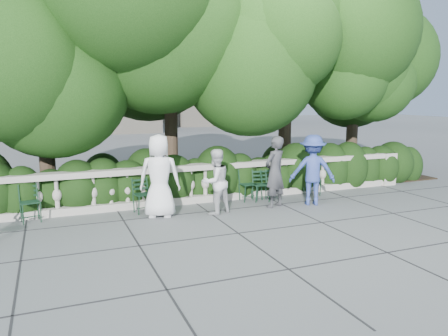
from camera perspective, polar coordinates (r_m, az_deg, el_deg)
name	(u,v)px	position (r m, az deg, el deg)	size (l,w,h in m)	color
ground	(240,218)	(9.97, 2.17, -6.55)	(90.00, 90.00, 0.00)	#575B5F
balustrade	(213,183)	(11.48, -1.50, -1.93)	(12.00, 0.44, 1.00)	#9E998E
shrub_hedge	(198,192)	(12.69, -3.39, -3.09)	(15.00, 2.60, 1.70)	black
tree_canopy	(217,52)	(12.86, -0.86, 14.85)	(15.04, 6.52, 6.78)	#3F3023
chair_a	(146,214)	(10.46, -10.15, -5.94)	(0.44, 0.48, 0.84)	black
chair_b	(32,224)	(10.42, -23.74, -6.67)	(0.44, 0.48, 0.84)	black
chair_c	(274,201)	(11.58, 6.59, -4.34)	(0.44, 0.48, 0.84)	black
chair_d	(251,202)	(11.46, 3.49, -4.45)	(0.44, 0.48, 0.84)	black
chair_e	(314,196)	(12.33, 11.62, -3.63)	(0.44, 0.48, 0.84)	black
chair_f	(263,203)	(11.42, 5.06, -4.52)	(0.44, 0.48, 0.84)	black
person_businessman	(159,176)	(9.96, -8.43, -1.05)	(0.93, 0.60, 1.90)	white
person_woman_grey	(275,172)	(10.84, 6.67, -0.50)	(0.65, 0.42, 1.77)	#39393D
person_casual_man	(216,182)	(10.17, -1.11, -1.80)	(0.74, 0.58, 1.53)	silver
person_older_blue	(312,170)	(11.25, 11.47, -0.24)	(1.15, 0.66, 1.78)	#2F438F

